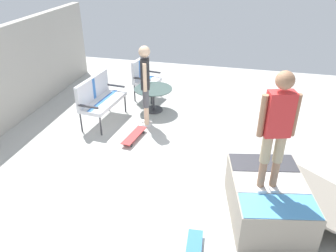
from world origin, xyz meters
TOP-DOWN VIEW (x-y plane):
  - ground_plane at (0.00, 0.00)m, footprint 12.00×12.00m
  - skate_ramp at (-0.69, -1.49)m, footprint 1.76×2.10m
  - patio_bench at (1.56, 2.15)m, footprint 1.30×0.67m
  - patio_chair_near_house at (3.02, 1.58)m, footprint 0.70×0.64m
  - patio_table at (2.36, 1.12)m, footprint 0.90×0.90m
  - person_watching at (1.63, 1.08)m, footprint 0.47×0.31m
  - person_skater at (-0.85, -1.38)m, footprint 0.31×0.46m
  - skateboard_by_bench at (0.95, 1.14)m, footprint 0.82×0.31m

SIDE VIEW (x-z plane):
  - ground_plane at x=0.00m, z-range -0.10..0.00m
  - skateboard_by_bench at x=0.95m, z-range 0.03..0.14m
  - skate_ramp at x=-0.69m, z-range 0.00..0.63m
  - patio_table at x=2.36m, z-range 0.12..0.69m
  - patio_chair_near_house at x=3.02m, z-range 0.10..1.12m
  - patio_bench at x=1.56m, z-range 0.11..1.13m
  - person_watching at x=1.63m, z-range 0.16..1.93m
  - person_skater at x=-0.85m, z-range 0.77..2.44m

